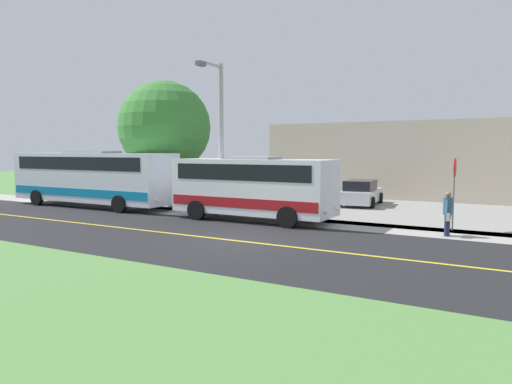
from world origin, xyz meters
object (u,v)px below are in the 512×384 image
(tree_curbside, at_px, (165,127))
(stop_sign, at_px, (454,181))
(transit_bus_rear, at_px, (93,176))
(commercial_building, at_px, (420,159))
(shuttle_bus_front, at_px, (253,185))
(pedestrian_with_bags, at_px, (448,212))
(street_light_pole, at_px, (220,132))
(parked_car_near, at_px, (361,193))

(tree_curbside, bearing_deg, stop_sign, 85.31)
(transit_bus_rear, height_order, commercial_building, commercial_building)
(shuttle_bus_front, bearing_deg, stop_sign, 101.02)
(transit_bus_rear, distance_m, pedestrian_with_bags, 18.67)
(shuttle_bus_front, distance_m, street_light_pole, 3.21)
(pedestrian_with_bags, height_order, parked_car_near, pedestrian_with_bags)
(street_light_pole, relative_size, parked_car_near, 1.60)
(shuttle_bus_front, bearing_deg, parked_car_near, 163.14)
(transit_bus_rear, xyz_separation_m, stop_sign, (-1.59, 18.68, 0.24))
(stop_sign, distance_m, street_light_pole, 10.57)
(stop_sign, relative_size, commercial_building, 0.15)
(parked_car_near, bearing_deg, tree_curbside, -62.03)
(transit_bus_rear, distance_m, stop_sign, 18.75)
(stop_sign, bearing_deg, transit_bus_rear, -85.14)
(stop_sign, height_order, street_light_pole, street_light_pole)
(shuttle_bus_front, height_order, pedestrian_with_bags, shuttle_bus_front)
(transit_bus_rear, xyz_separation_m, parked_car_near, (-8.26, 12.96, -1.04))
(stop_sign, relative_size, street_light_pole, 0.40)
(street_light_pole, height_order, parked_car_near, street_light_pole)
(commercial_building, bearing_deg, street_light_pole, -20.88)
(parked_car_near, height_order, commercial_building, commercial_building)
(shuttle_bus_front, bearing_deg, commercial_building, 165.90)
(pedestrian_with_bags, height_order, tree_curbside, tree_curbside)
(stop_sign, height_order, commercial_building, commercial_building)
(shuttle_bus_front, distance_m, pedestrian_with_bags, 8.23)
(commercial_building, bearing_deg, shuttle_bus_front, -14.10)
(stop_sign, bearing_deg, street_light_pole, -83.16)
(parked_car_near, bearing_deg, pedestrian_with_bags, 35.07)
(transit_bus_rear, bearing_deg, commercial_building, 138.97)
(shuttle_bus_front, distance_m, tree_curbside, 8.64)
(shuttle_bus_front, bearing_deg, transit_bus_rear, -90.08)
(shuttle_bus_front, xyz_separation_m, commercial_building, (-16.90, 4.25, 0.93))
(shuttle_bus_front, relative_size, stop_sign, 2.62)
(stop_sign, xyz_separation_m, tree_curbside, (-1.30, -15.83, 2.54))
(transit_bus_rear, bearing_deg, shuttle_bus_front, 89.92)
(transit_bus_rear, relative_size, stop_sign, 3.72)
(pedestrian_with_bags, bearing_deg, commercial_building, -166.71)
(transit_bus_rear, bearing_deg, street_light_pole, 92.42)
(street_light_pole, bearing_deg, tree_curbside, -114.57)
(transit_bus_rear, bearing_deg, stop_sign, 94.86)
(tree_curbside, bearing_deg, commercial_building, 139.76)
(pedestrian_with_bags, relative_size, commercial_building, 0.09)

